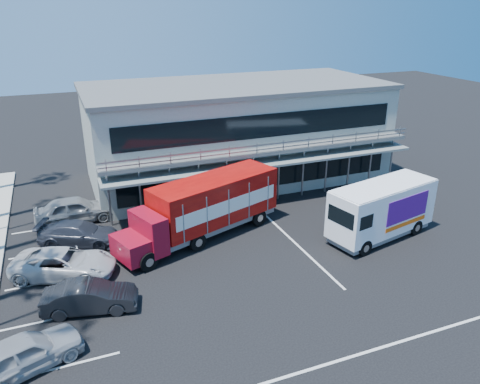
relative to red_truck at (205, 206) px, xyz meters
name	(u,v)px	position (x,y,z in m)	size (l,w,h in m)	color
ground	(289,277)	(2.47, -5.91, -1.90)	(120.00, 120.00, 0.00)	black
building	(237,131)	(5.47, 9.03, 1.75)	(22.40, 12.00, 7.30)	gray
red_truck	(205,206)	(0.00, 0.00, 0.00)	(10.46, 5.78, 3.46)	maroon
white_van	(382,210)	(9.42, -3.91, -0.16)	(7.08, 3.72, 3.29)	white
parked_car_a	(24,353)	(-9.66, -7.91, -1.17)	(1.73, 4.30, 1.46)	#9C9EA3
parked_car_b	(90,297)	(-7.03, -5.02, -1.22)	(1.44, 4.12, 1.36)	black
parked_car_c	(64,264)	(-7.99, -1.57, -1.20)	(2.34, 5.07, 1.41)	silver
parked_car_d	(79,233)	(-7.03, 1.69, -1.24)	(1.86, 4.58, 1.33)	#292D37
parked_car_e	(75,209)	(-7.03, 4.89, -1.08)	(1.95, 4.84, 1.65)	gray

